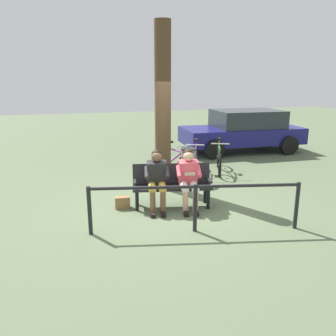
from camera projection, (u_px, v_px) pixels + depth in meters
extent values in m
plane|color=#566647|center=(167.00, 207.00, 7.12)|extent=(40.00, 40.00, 0.00)
cube|color=black|center=(172.00, 187.00, 7.03)|extent=(1.66, 0.75, 0.05)
cube|color=black|center=(171.00, 173.00, 7.15)|extent=(1.59, 0.46, 0.42)
cube|color=black|center=(209.00, 180.00, 7.06)|extent=(0.14, 0.40, 0.05)
cube|color=black|center=(135.00, 182.00, 6.93)|extent=(0.14, 0.40, 0.05)
cylinder|color=black|center=(208.00, 199.00, 6.98)|extent=(0.07, 0.07, 0.40)
cylinder|color=black|center=(137.00, 201.00, 6.86)|extent=(0.07, 0.07, 0.40)
cylinder|color=black|center=(205.00, 194.00, 7.31)|extent=(0.07, 0.07, 0.40)
cylinder|color=black|center=(137.00, 196.00, 7.19)|extent=(0.07, 0.07, 0.40)
cube|color=#D84C59|center=(188.00, 173.00, 7.00)|extent=(0.43, 0.38, 0.55)
sphere|color=#D8A884|center=(188.00, 156.00, 6.89)|extent=(0.21, 0.21, 0.21)
sphere|color=black|center=(188.00, 154.00, 6.91)|extent=(0.20, 0.20, 0.20)
cylinder|color=white|center=(194.00, 186.00, 6.87)|extent=(0.23, 0.42, 0.15)
cylinder|color=#D8A884|center=(195.00, 202.00, 6.75)|extent=(0.11, 0.11, 0.45)
cube|color=black|center=(196.00, 213.00, 6.70)|extent=(0.13, 0.23, 0.07)
cylinder|color=#D84C59|center=(199.00, 171.00, 6.89)|extent=(0.15, 0.32, 0.23)
cylinder|color=white|center=(184.00, 186.00, 6.86)|extent=(0.23, 0.42, 0.15)
cylinder|color=#D8A884|center=(185.00, 202.00, 6.73)|extent=(0.11, 0.11, 0.45)
cube|color=black|center=(186.00, 213.00, 6.69)|extent=(0.13, 0.23, 0.07)
cylinder|color=#D84C59|center=(179.00, 172.00, 6.85)|extent=(0.15, 0.32, 0.23)
cube|color=silver|center=(190.00, 174.00, 6.70)|extent=(0.22, 0.16, 0.09)
cube|color=#262628|center=(157.00, 174.00, 6.95)|extent=(0.43, 0.38, 0.55)
sphere|color=brown|center=(156.00, 157.00, 6.84)|extent=(0.21, 0.21, 0.21)
sphere|color=black|center=(156.00, 155.00, 6.86)|extent=(0.20, 0.20, 0.20)
cylinder|color=gold|center=(162.00, 187.00, 6.82)|extent=(0.23, 0.42, 0.15)
cylinder|color=brown|center=(163.00, 203.00, 6.70)|extent=(0.11, 0.11, 0.45)
cube|color=black|center=(163.00, 214.00, 6.65)|extent=(0.13, 0.23, 0.07)
cylinder|color=#262628|center=(167.00, 172.00, 6.84)|extent=(0.15, 0.32, 0.23)
cylinder|color=gold|center=(152.00, 187.00, 6.81)|extent=(0.23, 0.42, 0.15)
cylinder|color=brown|center=(153.00, 203.00, 6.68)|extent=(0.11, 0.11, 0.45)
cube|color=black|center=(153.00, 214.00, 6.63)|extent=(0.13, 0.23, 0.07)
cylinder|color=#262628|center=(147.00, 172.00, 6.80)|extent=(0.15, 0.32, 0.23)
cube|color=olive|center=(123.00, 202.00, 7.02)|extent=(0.31, 0.17, 0.24)
cylinder|color=#4C3823|center=(163.00, 108.00, 7.96)|extent=(0.38, 0.38, 3.82)
cylinder|color=slate|center=(188.00, 166.00, 8.69)|extent=(0.37, 0.37, 0.85)
cylinder|color=black|center=(189.00, 149.00, 8.58)|extent=(0.39, 0.39, 0.03)
torus|color=black|center=(220.00, 165.00, 9.19)|extent=(0.31, 0.63, 0.66)
cylinder|color=silver|center=(220.00, 165.00, 9.19)|extent=(0.07, 0.07, 0.06)
torus|color=black|center=(218.00, 156.00, 10.18)|extent=(0.31, 0.63, 0.66)
cylinder|color=silver|center=(218.00, 156.00, 10.18)|extent=(0.07, 0.07, 0.06)
cylinder|color=#337238|center=(219.00, 147.00, 9.59)|extent=(0.28, 0.60, 0.04)
cylinder|color=#337238|center=(219.00, 155.00, 9.56)|extent=(0.26, 0.57, 0.43)
cylinder|color=#337238|center=(219.00, 149.00, 9.78)|extent=(0.04, 0.04, 0.55)
cube|color=black|center=(219.00, 139.00, 9.71)|extent=(0.17, 0.24, 0.05)
cylinder|color=#B2B2B7|center=(220.00, 144.00, 9.15)|extent=(0.46, 0.21, 0.03)
torus|color=black|center=(194.00, 166.00, 9.04)|extent=(0.32, 0.63, 0.66)
cylinder|color=silver|center=(194.00, 166.00, 9.04)|extent=(0.07, 0.08, 0.06)
torus|color=black|center=(196.00, 157.00, 10.02)|extent=(0.32, 0.63, 0.66)
cylinder|color=silver|center=(196.00, 157.00, 10.02)|extent=(0.07, 0.08, 0.06)
cylinder|color=#8C268C|center=(196.00, 148.00, 9.44)|extent=(0.29, 0.59, 0.04)
cylinder|color=#8C268C|center=(195.00, 156.00, 9.41)|extent=(0.28, 0.56, 0.43)
cylinder|color=#8C268C|center=(196.00, 150.00, 9.63)|extent=(0.04, 0.04, 0.55)
cube|color=black|center=(196.00, 140.00, 9.56)|extent=(0.17, 0.24, 0.05)
cylinder|color=#B2B2B7|center=(195.00, 145.00, 9.00)|extent=(0.45, 0.22, 0.03)
torus|color=black|center=(186.00, 167.00, 8.92)|extent=(0.29, 0.64, 0.66)
cylinder|color=silver|center=(186.00, 167.00, 8.92)|extent=(0.07, 0.07, 0.06)
torus|color=black|center=(163.00, 160.00, 9.70)|extent=(0.29, 0.64, 0.66)
cylinder|color=silver|center=(163.00, 160.00, 9.70)|extent=(0.07, 0.07, 0.06)
cylinder|color=#8C268C|center=(174.00, 150.00, 9.21)|extent=(0.26, 0.61, 0.04)
cylinder|color=#8C268C|center=(176.00, 158.00, 9.20)|extent=(0.25, 0.57, 0.43)
cylinder|color=#8C268C|center=(170.00, 152.00, 9.37)|extent=(0.04, 0.04, 0.55)
cube|color=black|center=(170.00, 142.00, 9.30)|extent=(0.16, 0.24, 0.05)
cylinder|color=#B2B2B7|center=(184.00, 146.00, 8.85)|extent=(0.46, 0.20, 0.03)
cylinder|color=black|center=(297.00, 206.00, 6.02)|extent=(0.07, 0.07, 0.85)
cylinder|color=black|center=(195.00, 208.00, 5.90)|extent=(0.07, 0.07, 0.85)
cylinder|color=black|center=(90.00, 211.00, 5.78)|extent=(0.07, 0.07, 0.85)
cylinder|color=black|center=(196.00, 187.00, 5.80)|extent=(3.50, 0.84, 0.06)
cube|color=navy|center=(241.00, 135.00, 12.29)|extent=(4.27, 1.96, 0.55)
cube|color=#262D33|center=(247.00, 119.00, 12.19)|extent=(2.37, 1.74, 0.60)
cylinder|color=black|center=(215.00, 149.00, 11.19)|extent=(0.65, 0.24, 0.64)
cylinder|color=black|center=(197.00, 140.00, 12.88)|extent=(0.65, 0.24, 0.64)
cylinder|color=black|center=(289.00, 145.00, 11.85)|extent=(0.65, 0.24, 0.64)
cylinder|color=black|center=(262.00, 137.00, 13.53)|extent=(0.65, 0.24, 0.64)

